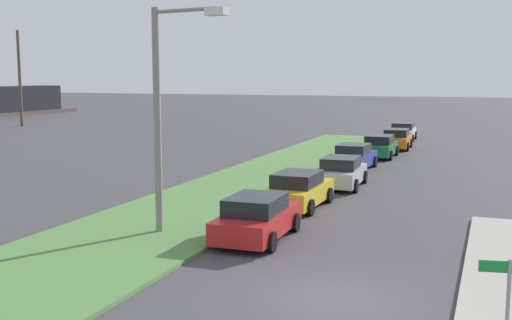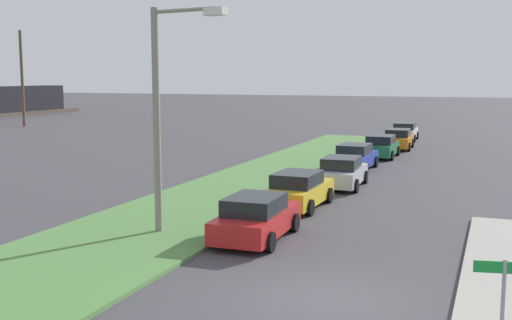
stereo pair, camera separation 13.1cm
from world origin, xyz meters
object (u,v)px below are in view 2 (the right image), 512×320
(parked_car_red, at_px, (256,218))
(parked_car_blue, at_px, (355,157))
(parked_car_orange, at_px, (398,139))
(distant_utility_pole, at_px, (22,79))
(streetlight, at_px, (165,104))
(parked_car_green, at_px, (381,147))
(street_sign, at_px, (502,317))
(parked_car_yellow, at_px, (298,190))
(parked_car_silver, at_px, (342,172))
(parked_car_white, at_px, (405,132))

(parked_car_red, distance_m, parked_car_blue, 16.43)
(parked_car_orange, distance_m, distant_utility_pole, 40.80)
(parked_car_red, bearing_deg, streetlight, 100.25)
(parked_car_green, xyz_separation_m, parked_car_orange, (5.32, -0.31, 0.00))
(parked_car_blue, xyz_separation_m, streetlight, (-17.06, 2.64, 3.67))
(parked_car_red, height_order, parked_car_green, same)
(street_sign, bearing_deg, parked_car_blue, 16.99)
(parked_car_yellow, height_order, parked_car_blue, same)
(parked_car_green, height_order, distant_utility_pole, distant_utility_pole)
(parked_car_silver, distance_m, parked_car_white, 23.46)
(parked_car_red, distance_m, parked_car_silver, 10.61)
(parked_car_green, bearing_deg, parked_car_orange, -3.66)
(parked_car_green, distance_m, parked_car_orange, 5.33)
(parked_car_white, xyz_separation_m, street_sign, (-42.99, -7.43, 0.99))
(parked_car_blue, distance_m, distant_utility_pole, 43.39)
(parked_car_orange, height_order, streetlight, streetlight)
(parked_car_yellow, height_order, street_sign, street_sign)
(parked_car_red, bearing_deg, parked_car_green, -1.99)
(parked_car_silver, relative_size, streetlight, 0.58)
(street_sign, bearing_deg, distant_utility_pole, 47.34)
(parked_car_yellow, distance_m, parked_car_white, 28.76)
(parked_car_yellow, xyz_separation_m, parked_car_green, (17.05, -0.34, 0.00))
(parked_car_yellow, xyz_separation_m, parked_car_blue, (11.13, 0.10, 0.00))
(parked_car_blue, bearing_deg, parked_car_yellow, -178.19)
(parked_car_red, height_order, street_sign, street_sign)
(parked_car_green, distance_m, distant_utility_pole, 41.71)
(parked_car_red, distance_m, parked_car_orange, 27.67)
(parked_car_orange, height_order, distant_utility_pole, distant_utility_pole)
(street_sign, relative_size, distant_utility_pole, 0.26)
(parked_car_green, bearing_deg, parked_car_white, 0.24)
(parked_car_silver, relative_size, street_sign, 1.68)
(parked_car_red, xyz_separation_m, streetlight, (-0.63, 2.96, 3.67))
(parked_car_green, distance_m, streetlight, 23.46)
(parked_car_yellow, relative_size, distant_utility_pole, 0.43)
(parked_car_green, relative_size, street_sign, 1.66)
(parked_car_white, relative_size, street_sign, 1.68)
(parked_car_silver, bearing_deg, parked_car_red, 176.01)
(parked_car_orange, bearing_deg, parked_car_silver, 177.50)
(parked_car_white, height_order, distant_utility_pole, distant_utility_pole)
(parked_car_green, xyz_separation_m, streetlight, (-22.97, 3.08, 3.67))
(parked_car_silver, distance_m, street_sign, 20.81)
(parked_car_white, bearing_deg, streetlight, 173.01)
(parked_car_red, xyz_separation_m, parked_car_green, (22.34, -0.12, 0.00))
(parked_car_silver, height_order, parked_car_green, same)
(street_sign, xyz_separation_m, streetlight, (8.30, 10.39, 2.68))
(parked_car_white, distance_m, street_sign, 43.63)
(parked_car_orange, bearing_deg, parked_car_white, 1.70)
(distant_utility_pole, bearing_deg, parked_car_blue, -114.59)
(street_sign, height_order, distant_utility_pole, distant_utility_pole)
(parked_car_red, distance_m, parked_car_white, 34.06)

